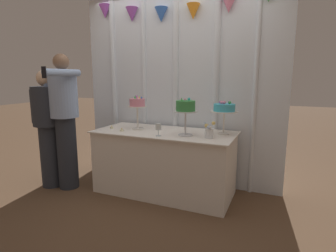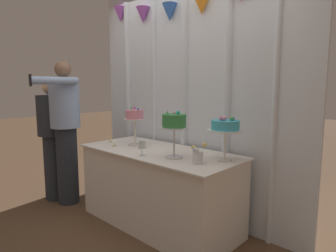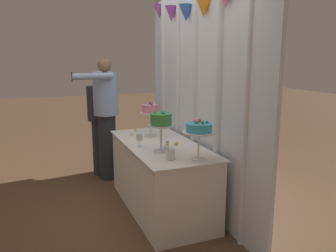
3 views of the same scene
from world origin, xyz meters
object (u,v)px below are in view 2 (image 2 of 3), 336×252
Objects in this scene: cake_table at (159,188)px; wine_glass at (142,145)px; flower_vase at (198,155)px; tealight_far_left at (110,141)px; tealight_near_left at (114,146)px; cake_display_rightmost at (225,127)px; guest_girl_blue_dress at (65,127)px; cake_display_leftmost at (135,117)px; guest_man_dark_suit at (54,135)px; cake_display_center at (174,123)px.

cake_table is 0.56m from wine_glass.
flower_vase is 4.09× the size of tealight_far_left.
tealight_far_left is at bearing 153.57° from tealight_near_left.
cake_display_rightmost is 2.00m from guest_girl_blue_dress.
guest_girl_blue_dress is (-1.83, -0.24, 0.09)m from flower_vase.
flower_vase is at bearing -8.01° from cake_display_leftmost.
guest_man_dark_suit reaches higher than flower_vase.
cake_display_leftmost is at bearing 171.99° from flower_vase.
wine_glass is 0.81× the size of flower_vase.
cake_display_leftmost is 0.46m from tealight_far_left.
cake_display_leftmost is 0.38m from tealight_near_left.
cake_display_center is at bearing 5.80° from tealight_near_left.
cake_display_rightmost reaches higher than cake_table.
guest_man_dark_suit is (-0.99, -0.21, 0.03)m from tealight_near_left.
tealight_near_left is (-0.81, -0.08, -0.31)m from cake_display_center.
tealight_far_left is at bearing 166.77° from wine_glass.
cake_display_rightmost is 1.46m from tealight_far_left.
wine_glass is 3.30× the size of tealight_far_left.
cake_table is at bearing 6.45° from tealight_far_left.
guest_girl_blue_dress is at bearing -170.65° from cake_display_center.
cake_display_center is 1.08m from tealight_far_left.
cake_display_rightmost is 0.79m from wine_glass.
cake_display_rightmost is at bearing 5.94° from cake_display_leftmost.
tealight_far_left is 0.83m from guest_man_dark_suit.
tealight_far_left reaches higher than cake_table.
wine_glass is 2.91× the size of tealight_near_left.
guest_girl_blue_dress reaches higher than cake_display_rightmost.
flower_vase reaches higher than tealight_far_left.
cake_display_leftmost is at bearing 147.35° from wine_glass.
guest_man_dark_suit is at bearing -159.55° from cake_display_leftmost.
tealight_far_left is (-1.42, -0.21, -0.29)m from cake_display_rightmost.
guest_man_dark_suit is (-2.18, -0.52, -0.26)m from cake_display_rightmost.
flower_vase is 3.62× the size of tealight_near_left.
guest_man_dark_suit is (-2.08, -0.27, -0.04)m from flower_vase.
cake_display_rightmost is at bearing 14.20° from guest_girl_blue_dress.
wine_glass reaches higher than cake_table.
tealight_near_left is 0.03× the size of guest_man_dark_suit.
cake_table is 4.37× the size of cake_display_rightmost.
tealight_near_left is at bearing 11.78° from guest_man_dark_suit.
wine_glass is 0.08× the size of guest_girl_blue_dress.
cake_table is at bearing -1.71° from cake_display_leftmost.
wine_glass is 1.53m from guest_man_dark_suit.
wine_glass is at bearing -13.23° from tealight_far_left.
cake_display_leftmost is at bearing 169.98° from cake_display_center.
guest_girl_blue_dress is (0.25, 0.03, 0.13)m from guest_man_dark_suit.
flower_vase is at bearing 7.47° from guest_girl_blue_dress.
flower_vase is (0.28, -0.01, -0.24)m from cake_display_center.
tealight_near_left is 1.01m from guest_man_dark_suit.
guest_man_dark_suit is 0.89× the size of guest_girl_blue_dress.
tealight_far_left is at bearing 178.03° from flower_vase.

